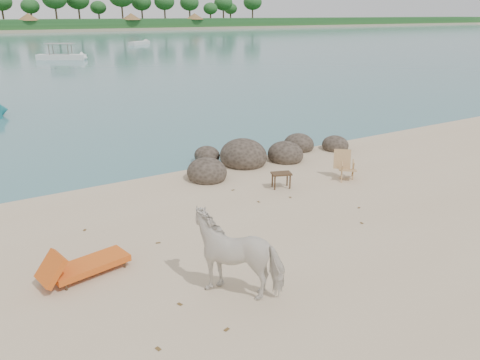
% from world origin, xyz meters
% --- Properties ---
extents(boulders, '(6.43, 2.91, 1.11)m').
position_xyz_m(boulders, '(3.02, 5.56, 0.21)').
color(boulders, '#2D261E').
rests_on(boulders, ground).
extents(cow, '(1.73, 1.76, 1.43)m').
position_xyz_m(cow, '(-1.46, -0.52, 0.72)').
color(cow, silver).
rests_on(cow, ground).
extents(side_table, '(0.63, 0.51, 0.44)m').
position_xyz_m(side_table, '(2.19, 3.16, 0.22)').
color(side_table, '#382716').
rests_on(side_table, ground).
extents(lounge_chair, '(1.86, 0.95, 0.53)m').
position_xyz_m(lounge_chair, '(-3.58, 1.35, 0.27)').
color(lounge_chair, orange).
rests_on(lounge_chair, ground).
extents(deck_chair, '(0.79, 0.80, 0.84)m').
position_xyz_m(deck_chair, '(4.26, 2.72, 0.42)').
color(deck_chair, tan).
rests_on(deck_chair, ground).
extents(boat_mid, '(5.45, 4.08, 2.75)m').
position_xyz_m(boat_mid, '(5.47, 47.15, 1.38)').
color(boat_mid, silver).
rests_on(boat_mid, water).
extents(boat_far, '(4.84, 4.16, 0.61)m').
position_xyz_m(boat_far, '(21.42, 66.92, 0.30)').
color(boat_far, silver).
rests_on(boat_far, water).
extents(dead_leaves, '(7.38, 7.07, 0.00)m').
position_xyz_m(dead_leaves, '(-1.15, 0.41, 0.00)').
color(dead_leaves, brown).
rests_on(dead_leaves, ground).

